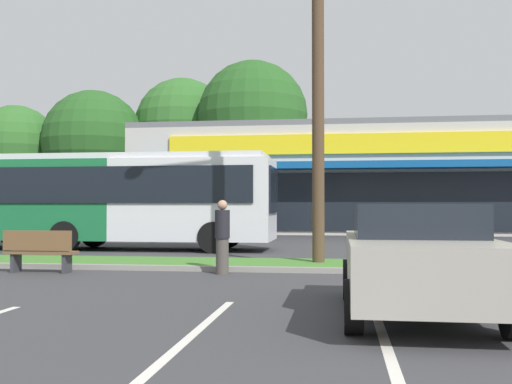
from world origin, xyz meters
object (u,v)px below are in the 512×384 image
object	(u,v)px
bus_stop_bench	(40,250)
pedestrian_near_bench	(222,237)
city_bus	(105,198)
car_1	(420,223)
utility_pole	(312,41)
car_0	(417,258)

from	to	relation	value
bus_stop_bench	pedestrian_near_bench	size ratio (longest dim) A/B	0.99
city_bus	car_1	xyz separation A→B (m)	(11.38, 6.06, -1.00)
pedestrian_near_bench	utility_pole	bearing A→B (deg)	95.69
bus_stop_bench	pedestrian_near_bench	bearing A→B (deg)	-175.63
utility_pole	car_0	distance (m)	8.14
city_bus	car_0	distance (m)	14.54
city_bus	bus_stop_bench	world-z (taller)	city_bus
utility_pole	bus_stop_bench	xyz separation A→B (m)	(-5.98, -2.19, -5.09)
car_1	pedestrian_near_bench	size ratio (longest dim) A/B	2.76
utility_pole	car_1	distance (m)	12.69
utility_pole	car_0	world-z (taller)	utility_pole
bus_stop_bench	car_1	bearing A→B (deg)	-127.02
bus_stop_bench	car_1	world-z (taller)	car_1
bus_stop_bench	pedestrian_near_bench	distance (m)	4.12
utility_pole	city_bus	distance (m)	9.69
utility_pole	car_0	bearing A→B (deg)	-74.95
city_bus	pedestrian_near_bench	size ratio (longest dim) A/B	7.24
utility_pole	pedestrian_near_bench	xyz separation A→B (m)	(-1.89, -1.88, -4.78)
car_0	utility_pole	bearing A→B (deg)	-164.95
car_0	city_bus	bearing A→B (deg)	-141.20
car_1	pedestrian_near_bench	xyz separation A→B (m)	(-5.88, -12.91, 0.05)
bus_stop_bench	car_1	size ratio (longest dim) A/B	0.36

